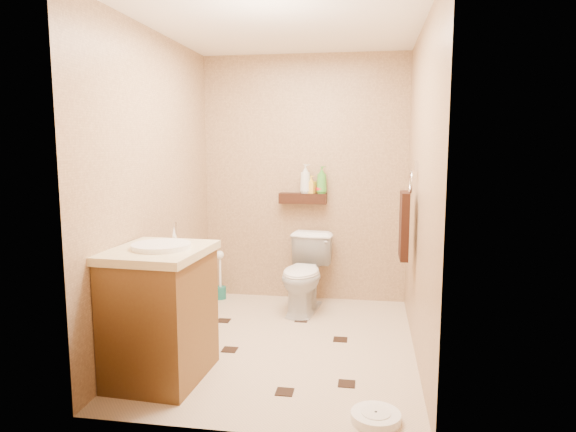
# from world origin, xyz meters

# --- Properties ---
(ground) EXTENTS (2.50, 2.50, 0.00)m
(ground) POSITION_xyz_m (0.00, 0.00, 0.00)
(ground) COLOR tan
(ground) RESTS_ON ground
(wall_back) EXTENTS (2.00, 0.04, 2.40)m
(wall_back) POSITION_xyz_m (0.00, 1.25, 1.20)
(wall_back) COLOR tan
(wall_back) RESTS_ON ground
(wall_front) EXTENTS (2.00, 0.04, 2.40)m
(wall_front) POSITION_xyz_m (0.00, -1.25, 1.20)
(wall_front) COLOR tan
(wall_front) RESTS_ON ground
(wall_left) EXTENTS (0.04, 2.50, 2.40)m
(wall_left) POSITION_xyz_m (-1.00, 0.00, 1.20)
(wall_left) COLOR tan
(wall_left) RESTS_ON ground
(wall_right) EXTENTS (0.04, 2.50, 2.40)m
(wall_right) POSITION_xyz_m (1.00, 0.00, 1.20)
(wall_right) COLOR tan
(wall_right) RESTS_ON ground
(ceiling) EXTENTS (2.00, 2.50, 0.02)m
(ceiling) POSITION_xyz_m (0.00, 0.00, 2.40)
(ceiling) COLOR white
(ceiling) RESTS_ON wall_back
(wall_shelf) EXTENTS (0.46, 0.14, 0.10)m
(wall_shelf) POSITION_xyz_m (0.00, 1.17, 1.02)
(wall_shelf) COLOR black
(wall_shelf) RESTS_ON wall_back
(floor_accents) EXTENTS (1.24, 1.44, 0.01)m
(floor_accents) POSITION_xyz_m (0.03, -0.06, 0.00)
(floor_accents) COLOR black
(floor_accents) RESTS_ON ground
(toilet) EXTENTS (0.48, 0.74, 0.71)m
(toilet) POSITION_xyz_m (0.06, 0.83, 0.35)
(toilet) COLOR white
(toilet) RESTS_ON ground
(vanity) EXTENTS (0.63, 0.75, 1.01)m
(vanity) POSITION_xyz_m (-0.70, -0.68, 0.45)
(vanity) COLOR brown
(vanity) RESTS_ON ground
(bathroom_scale) EXTENTS (0.28, 0.28, 0.06)m
(bathroom_scale) POSITION_xyz_m (0.70, -1.02, 0.03)
(bathroom_scale) COLOR white
(bathroom_scale) RESTS_ON ground
(toilet_brush) EXTENTS (0.11, 0.11, 0.49)m
(toilet_brush) POSITION_xyz_m (-0.82, 1.07, 0.17)
(toilet_brush) COLOR #196659
(toilet_brush) RESTS_ON ground
(towel_ring) EXTENTS (0.12, 0.30, 0.76)m
(towel_ring) POSITION_xyz_m (0.91, 0.25, 0.95)
(towel_ring) COLOR silver
(towel_ring) RESTS_ON wall_right
(toilet_paper) EXTENTS (0.12, 0.11, 0.12)m
(toilet_paper) POSITION_xyz_m (-0.94, 0.65, 0.60)
(toilet_paper) COLOR white
(toilet_paper) RESTS_ON wall_left
(bottle_a) EXTENTS (0.15, 0.15, 0.28)m
(bottle_a) POSITION_xyz_m (0.02, 1.17, 1.21)
(bottle_a) COLOR silver
(bottle_a) RESTS_ON wall_shelf
(bottle_b) EXTENTS (0.10, 0.10, 0.17)m
(bottle_b) POSITION_xyz_m (0.08, 1.17, 1.16)
(bottle_b) COLOR yellow
(bottle_b) RESTS_ON wall_shelf
(bottle_c) EXTENTS (0.13, 0.13, 0.13)m
(bottle_c) POSITION_xyz_m (0.18, 1.17, 1.13)
(bottle_c) COLOR red
(bottle_c) RESTS_ON wall_shelf
(bottle_d) EXTENTS (0.14, 0.14, 0.26)m
(bottle_d) POSITION_xyz_m (0.18, 1.17, 1.20)
(bottle_d) COLOR green
(bottle_d) RESTS_ON wall_shelf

